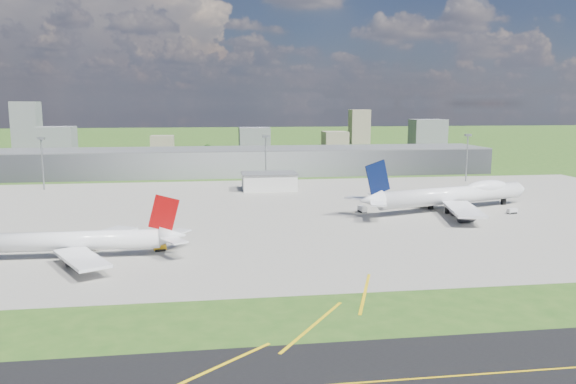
{
  "coord_description": "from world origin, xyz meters",
  "views": [
    {
      "loc": [
        -19.2,
        -172.57,
        42.15
      ],
      "look_at": [
        10.29,
        35.36,
        9.0
      ],
      "focal_mm": 35.0,
      "sensor_mm": 36.0,
      "label": 1
    }
  ],
  "objects": [
    {
      "name": "ground",
      "position": [
        0.0,
        150.0,
        0.0
      ],
      "size": [
        1400.0,
        1400.0,
        0.0
      ],
      "primitive_type": "plane",
      "color": "#2C551A",
      "rests_on": "ground"
    },
    {
      "name": "apron",
      "position": [
        10.0,
        40.0,
        0.04
      ],
      "size": [
        360.0,
        190.0,
        0.08
      ],
      "primitive_type": "cube",
      "color": "gray",
      "rests_on": "ground"
    },
    {
      "name": "terminal",
      "position": [
        0.0,
        165.0,
        7.5
      ],
      "size": [
        300.0,
        42.0,
        15.0
      ],
      "primitive_type": "cube",
      "color": "gray",
      "rests_on": "ground"
    },
    {
      "name": "ops_building",
      "position": [
        10.0,
        100.0,
        4.0
      ],
      "size": [
        26.0,
        16.0,
        8.0
      ],
      "primitive_type": "cube",
      "color": "silver",
      "rests_on": "ground"
    },
    {
      "name": "mast_west",
      "position": [
        -100.0,
        115.0,
        17.71
      ],
      "size": [
        3.5,
        2.0,
        25.9
      ],
      "color": "gray",
      "rests_on": "ground"
    },
    {
      "name": "mast_center",
      "position": [
        10.0,
        115.0,
        17.71
      ],
      "size": [
        3.5,
        2.0,
        25.9
      ],
      "color": "gray",
      "rests_on": "ground"
    },
    {
      "name": "mast_east",
      "position": [
        120.0,
        115.0,
        17.71
      ],
      "size": [
        3.5,
        2.0,
        25.9
      ],
      "color": "gray",
      "rests_on": "ground"
    },
    {
      "name": "airliner_red_twin",
      "position": [
        -56.65,
        -15.83,
        4.64
      ],
      "size": [
        63.34,
        49.45,
        17.4
      ],
      "rotation": [
        0.0,
        0.0,
        3.12
      ],
      "color": "white",
      "rests_on": "ground"
    },
    {
      "name": "airliner_blue_quad",
      "position": [
        76.79,
        36.44,
        6.05
      ],
      "size": [
        81.46,
        62.5,
        21.78
      ],
      "rotation": [
        0.0,
        0.0,
        0.3
      ],
      "color": "white",
      "rests_on": "ground"
    },
    {
      "name": "tug_yellow",
      "position": [
        -33.75,
        -11.55,
        0.92
      ],
      "size": [
        3.88,
        2.7,
        1.77
      ],
      "rotation": [
        0.0,
        0.0,
        0.2
      ],
      "color": "#F7AC0E",
      "rests_on": "ground"
    },
    {
      "name": "van_white_near",
      "position": [
        39.88,
        36.79,
        1.22
      ],
      "size": [
        2.85,
        4.97,
        2.41
      ],
      "rotation": [
        0.0,
        0.0,
        1.75
      ],
      "color": "silver",
      "rests_on": "ground"
    },
    {
      "name": "van_white_far",
      "position": [
        96.39,
        25.74,
        1.08
      ],
      "size": [
        4.29,
        2.74,
        2.11
      ],
      "rotation": [
        0.0,
        0.0,
        0.24
      ],
      "color": "silver",
      "rests_on": "ground"
    },
    {
      "name": "bldg_w",
      "position": [
        -140.0,
        300.0,
        12.0
      ],
      "size": [
        28.0,
        22.0,
        24.0
      ],
      "primitive_type": "cube",
      "color": "slate",
      "rests_on": "ground"
    },
    {
      "name": "bldg_cw",
      "position": [
        -60.0,
        340.0,
        7.0
      ],
      "size": [
        20.0,
        18.0,
        14.0
      ],
      "primitive_type": "cube",
      "color": "gray",
      "rests_on": "ground"
    },
    {
      "name": "bldg_c",
      "position": [
        20.0,
        310.0,
        11.0
      ],
      "size": [
        26.0,
        20.0,
        22.0
      ],
      "primitive_type": "cube",
      "color": "slate",
      "rests_on": "ground"
    },
    {
      "name": "bldg_ce",
      "position": [
        100.0,
        350.0,
        8.0
      ],
      "size": [
        22.0,
        24.0,
        16.0
      ],
      "primitive_type": "cube",
      "color": "gray",
      "rests_on": "ground"
    },
    {
      "name": "bldg_e",
      "position": [
        180.0,
        320.0,
        14.0
      ],
      "size": [
        30.0,
        22.0,
        28.0
      ],
      "primitive_type": "cube",
      "color": "slate",
      "rests_on": "ground"
    },
    {
      "name": "bldg_tall_w",
      "position": [
        -180.0,
        360.0,
        22.0
      ],
      "size": [
        22.0,
        20.0,
        44.0
      ],
      "primitive_type": "cube",
      "color": "slate",
      "rests_on": "ground"
    },
    {
      "name": "bldg_tall_e",
      "position": [
        140.0,
        410.0,
        18.0
      ],
      "size": [
        20.0,
        18.0,
        36.0
      ],
      "primitive_type": "cube",
      "color": "gray",
      "rests_on": "ground"
    },
    {
      "name": "tree_w",
      "position": [
        -110.0,
        265.0,
        4.86
      ],
      "size": [
        6.75,
        6.75,
        8.25
      ],
      "color": "#382314",
      "rests_on": "ground"
    },
    {
      "name": "tree_c",
      "position": [
        -20.0,
        280.0,
        5.84
      ],
      "size": [
        8.1,
        8.1,
        9.9
      ],
      "color": "#382314",
      "rests_on": "ground"
    },
    {
      "name": "tree_e",
      "position": [
        70.0,
        275.0,
        5.51
      ],
      "size": [
        7.65,
        7.65,
        9.35
      ],
      "color": "#382314",
      "rests_on": "ground"
    },
    {
      "name": "tree_far_e",
      "position": [
        160.0,
        285.0,
        4.53
      ],
      "size": [
        6.3,
        6.3,
        7.7
      ],
      "color": "#382314",
      "rests_on": "ground"
    }
  ]
}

